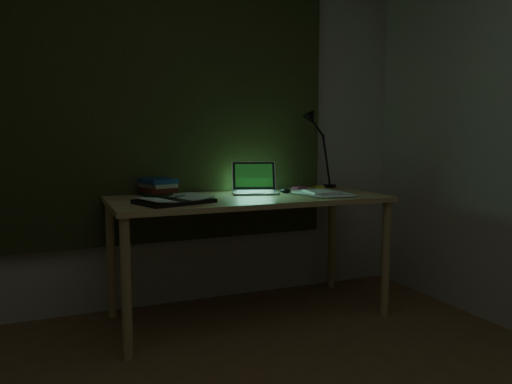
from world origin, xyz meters
TOP-DOWN VIEW (x-y plane):
  - wall_back at (0.00, 2.00)m, footprint 3.50×0.00m
  - curtain at (0.00, 1.96)m, footprint 2.20×0.06m
  - desk at (0.39, 1.55)m, footprint 1.71×0.75m
  - laptop at (0.48, 1.66)m, footprint 0.38×0.41m
  - open_textbook at (-0.12, 1.42)m, footprint 0.47×0.39m
  - book_stack at (-0.14, 1.79)m, footprint 0.22×0.25m
  - loose_papers at (0.81, 1.50)m, footprint 0.45×0.47m
  - mouse at (0.68, 1.61)m, footprint 0.08×0.10m
  - sticky_yellow at (1.06, 1.84)m, footprint 0.08×0.08m
  - sticky_pink at (0.88, 1.80)m, footprint 0.10×0.10m
  - desk_lamp at (1.16, 1.85)m, footprint 0.35×0.28m

SIDE VIEW (x-z plane):
  - desk at x=0.39m, z-range 0.00..0.78m
  - sticky_yellow at x=1.06m, z-range 0.78..0.79m
  - sticky_pink at x=0.88m, z-range 0.78..0.80m
  - loose_papers at x=0.81m, z-range 0.78..0.80m
  - mouse at x=0.68m, z-range 0.78..0.81m
  - open_textbook at x=-0.12m, z-range 0.78..0.81m
  - book_stack at x=-0.14m, z-range 0.78..0.89m
  - laptop at x=0.48m, z-range 0.78..0.99m
  - desk_lamp at x=1.16m, z-range 0.78..1.29m
  - wall_back at x=0.00m, z-range 0.00..2.50m
  - curtain at x=0.00m, z-range 0.45..2.45m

